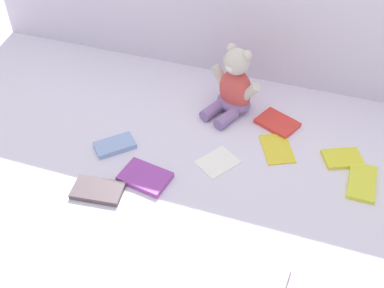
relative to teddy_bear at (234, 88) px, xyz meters
name	(u,v)px	position (x,y,z in m)	size (l,w,h in m)	color
ground_plane	(197,146)	(-0.05, -0.20, -0.08)	(3.20, 3.20, 0.00)	silver
teddy_bear	(234,88)	(0.00, 0.00, 0.00)	(0.18, 0.19, 0.23)	#D84C47
book_case_0	(277,123)	(0.15, -0.03, -0.08)	(0.09, 0.12, 0.01)	red
book_case_1	(362,183)	(0.43, -0.21, -0.08)	(0.07, 0.14, 0.01)	yellow
book_case_2	(145,177)	(-0.15, -0.38, -0.08)	(0.09, 0.13, 0.02)	purple
book_case_3	(218,162)	(0.02, -0.25, -0.08)	(0.09, 0.11, 0.01)	white
book_case_4	(268,282)	(0.24, -0.59, -0.08)	(0.08, 0.12, 0.02)	#B67B89
book_case_5	(343,158)	(0.37, -0.13, -0.08)	(0.08, 0.11, 0.01)	yellow
book_case_6	(115,145)	(-0.29, -0.29, -0.08)	(0.07, 0.12, 0.02)	#8AA4D8
book_case_7	(277,148)	(0.18, -0.14, -0.08)	(0.08, 0.13, 0.01)	yellow
book_case_8	(98,191)	(-0.25, -0.47, -0.08)	(0.08, 0.14, 0.02)	#514247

